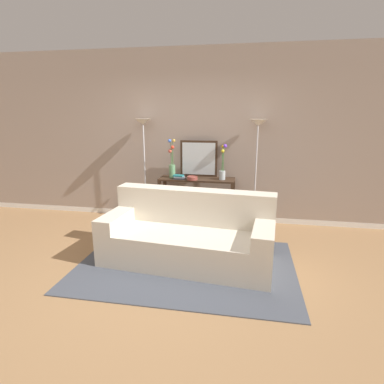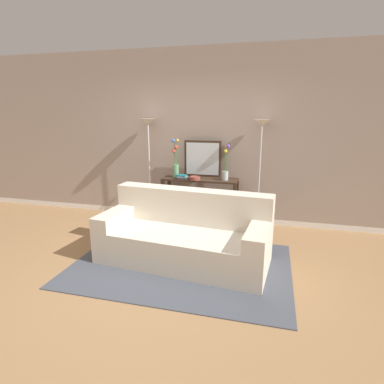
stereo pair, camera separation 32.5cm
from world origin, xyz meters
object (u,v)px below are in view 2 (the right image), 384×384
object	(u,v)px
fruit_bowl	(195,178)
book_stack	(182,177)
couch	(185,237)
book_row_under_console	(181,219)
console_table	(200,193)
floor_lamp_right	(261,144)
wall_mirror	(202,159)
floor_lamp_left	(149,141)
vase_tall_flowers	(176,165)
vase_short_flowers	(226,168)

from	to	relation	value
fruit_bowl	book_stack	distance (m)	0.22
couch	book_row_under_console	world-z (taller)	couch
console_table	fruit_bowl	world-z (taller)	fruit_bowl
floor_lamp_right	wall_mirror	xyz separation A→B (m)	(-0.95, 0.07, -0.28)
couch	floor_lamp_left	world-z (taller)	floor_lamp_left
vase_tall_flowers	console_table	bearing A→B (deg)	0.17
floor_lamp_left	wall_mirror	size ratio (longest dim) A/B	2.81
couch	vase_tall_flowers	size ratio (longest dim) A/B	3.43
floor_lamp_right	fruit_bowl	distance (m)	1.17
vase_short_flowers	floor_lamp_left	bearing A→B (deg)	175.22
floor_lamp_left	fruit_bowl	xyz separation A→B (m)	(0.87, -0.22, -0.55)
couch	fruit_bowl	bearing A→B (deg)	98.06
wall_mirror	book_stack	world-z (taller)	wall_mirror
floor_lamp_left	book_stack	size ratio (longest dim) A/B	9.00
vase_short_flowers	fruit_bowl	size ratio (longest dim) A/B	3.33
vase_tall_flowers	book_stack	bearing A→B (deg)	-38.26
console_table	book_row_under_console	xyz separation A→B (m)	(-0.33, -0.00, -0.50)
vase_tall_flowers	vase_short_flowers	xyz separation A→B (m)	(0.84, -0.02, -0.02)
floor_lamp_right	book_row_under_console	world-z (taller)	floor_lamp_right
floor_lamp_left	vase_tall_flowers	world-z (taller)	floor_lamp_left
fruit_bowl	book_row_under_console	distance (m)	0.83
floor_lamp_right	book_row_under_console	bearing A→B (deg)	-175.92
console_table	floor_lamp_left	distance (m)	1.24
fruit_bowl	book_row_under_console	bearing A→B (deg)	155.33
console_table	wall_mirror	distance (m)	0.57
vase_tall_flowers	book_stack	xyz separation A→B (m)	(0.15, -0.12, -0.18)
floor_lamp_right	vase_short_flowers	bearing A→B (deg)	-167.91
wall_mirror	vase_tall_flowers	xyz separation A→B (m)	(-0.42, -0.17, -0.09)
console_table	wall_mirror	size ratio (longest dim) A/B	1.99
wall_mirror	vase_tall_flowers	distance (m)	0.46
couch	console_table	distance (m)	1.36
vase_tall_flowers	book_stack	distance (m)	0.26
book_stack	book_row_under_console	xyz separation A→B (m)	(-0.06, 0.12, -0.77)
floor_lamp_right	fruit_bowl	bearing A→B (deg)	-167.78
fruit_bowl	couch	bearing A→B (deg)	-81.94
wall_mirror	fruit_bowl	distance (m)	0.40
wall_mirror	vase_tall_flowers	bearing A→B (deg)	-158.59
couch	vase_tall_flowers	bearing A→B (deg)	111.89
floor_lamp_left	floor_lamp_right	xyz separation A→B (m)	(1.88, 0.00, -0.00)
book_row_under_console	console_table	bearing A→B (deg)	0.00
vase_tall_flowers	vase_short_flowers	world-z (taller)	vase_tall_flowers
couch	floor_lamp_left	bearing A→B (deg)	126.17
floor_lamp_left	book_row_under_console	bearing A→B (deg)	-8.70
console_table	floor_lamp_right	bearing A→B (deg)	5.49
couch	book_row_under_console	size ratio (longest dim) A/B	6.31
floor_lamp_left	vase_short_flowers	size ratio (longest dim) A/B	3.08
wall_mirror	couch	bearing A→B (deg)	-85.66
console_table	vase_short_flowers	bearing A→B (deg)	-2.91
couch	book_row_under_console	distance (m)	1.43
couch	fruit_bowl	distance (m)	1.33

